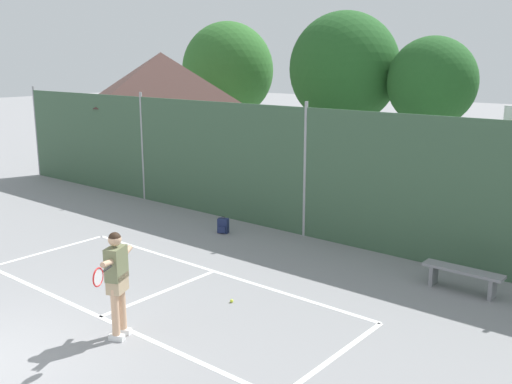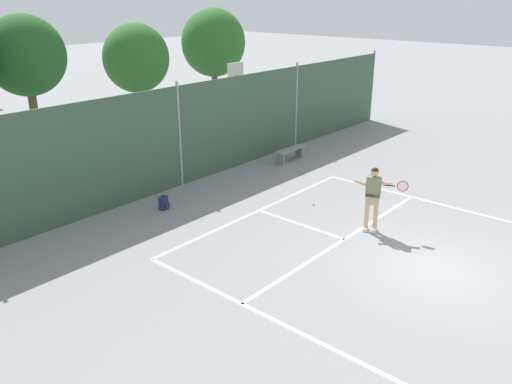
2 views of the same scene
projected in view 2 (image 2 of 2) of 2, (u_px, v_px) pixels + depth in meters
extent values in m
plane|color=gray|center=(433.00, 269.00, 12.34)|extent=(120.00, 120.00, 0.00)
cube|color=white|center=(259.00, 210.00, 15.70)|extent=(8.20, 0.10, 0.01)
cube|color=white|center=(342.00, 353.00, 9.45)|extent=(0.10, 11.00, 0.01)
cube|color=white|center=(490.00, 217.00, 15.24)|extent=(0.10, 11.00, 0.01)
cube|color=white|center=(344.00, 239.00, 13.85)|extent=(8.20, 0.10, 0.01)
cube|color=white|center=(300.00, 224.00, 14.76)|extent=(0.10, 2.97, 0.01)
cube|color=#38563D|center=(180.00, 137.00, 17.23)|extent=(26.00, 0.05, 3.40)
cylinder|color=#99999E|center=(180.00, 135.00, 17.20)|extent=(0.09, 0.09, 3.55)
cylinder|color=#99999E|center=(296.00, 105.00, 21.79)|extent=(0.09, 0.09, 3.55)
cylinder|color=#99999E|center=(372.00, 86.00, 26.38)|extent=(0.09, 0.09, 3.55)
cylinder|color=#9E9EA3|center=(234.00, 111.00, 21.84)|extent=(0.12, 0.12, 3.05)
cube|color=white|center=(236.00, 70.00, 21.16)|extent=(0.90, 0.06, 0.60)
torus|color=#D85919|center=(240.00, 76.00, 21.07)|extent=(0.48, 0.48, 0.02)
cylinder|color=brown|center=(35.00, 117.00, 22.56)|extent=(0.36, 0.36, 2.31)
ellipsoid|color=#235623|center=(26.00, 56.00, 21.63)|extent=(3.39, 3.05, 3.39)
cylinder|color=brown|center=(140.00, 104.00, 26.64)|extent=(0.36, 0.36, 1.72)
ellipsoid|color=#2D6628|center=(136.00, 58.00, 25.81)|extent=(3.42, 3.08, 3.42)
cylinder|color=brown|center=(215.00, 88.00, 30.45)|extent=(0.36, 0.36, 1.94)
ellipsoid|color=#2D6628|center=(214.00, 43.00, 29.52)|extent=(3.83, 3.45, 3.83)
cube|color=silver|center=(365.00, 229.00, 14.36)|extent=(0.29, 0.22, 0.10)
cube|color=silver|center=(374.00, 230.00, 14.30)|extent=(0.29, 0.22, 0.10)
cylinder|color=tan|center=(367.00, 214.00, 14.20)|extent=(0.13, 0.13, 0.82)
cylinder|color=tan|center=(376.00, 214.00, 14.14)|extent=(0.13, 0.13, 0.82)
cube|color=tan|center=(373.00, 198.00, 14.00)|extent=(0.37, 0.43, 0.32)
cube|color=#6B704C|center=(374.00, 186.00, 13.88)|extent=(0.38, 0.46, 0.56)
sphere|color=tan|center=(375.00, 172.00, 13.73)|extent=(0.22, 0.22, 0.22)
sphere|color=black|center=(375.00, 171.00, 13.72)|extent=(0.21, 0.21, 0.21)
cylinder|color=tan|center=(382.00, 183.00, 13.81)|extent=(0.31, 0.54, 0.17)
cylinder|color=tan|center=(363.00, 184.00, 13.93)|extent=(0.29, 0.50, 0.22)
cylinder|color=black|center=(389.00, 185.00, 13.80)|extent=(0.16, 0.29, 0.04)
torus|color=red|center=(403.00, 186.00, 13.75)|extent=(0.15, 0.29, 0.30)
cylinder|color=silver|center=(403.00, 186.00, 13.75)|extent=(0.11, 0.24, 0.26)
sphere|color=#CCE033|center=(313.00, 204.00, 16.09)|extent=(0.07, 0.07, 0.07)
cube|color=navy|center=(163.00, 203.00, 15.75)|extent=(0.33, 0.27, 0.40)
cube|color=navy|center=(167.00, 206.00, 15.74)|extent=(0.23, 0.14, 0.18)
torus|color=black|center=(163.00, 196.00, 15.67)|extent=(0.09, 0.05, 0.09)
cube|color=gray|center=(290.00, 149.00, 20.28)|extent=(1.60, 0.36, 0.06)
cube|color=gray|center=(281.00, 158.00, 19.94)|extent=(0.08, 0.32, 0.45)
cube|color=gray|center=(299.00, 152.00, 20.79)|extent=(0.08, 0.32, 0.45)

